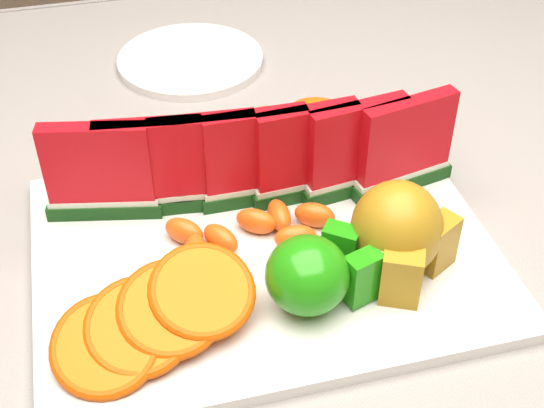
# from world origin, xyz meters

# --- Properties ---
(table) EXTENTS (1.40, 0.90, 0.75)m
(table) POSITION_xyz_m (0.00, 0.00, 0.65)
(table) COLOR #52301C
(table) RESTS_ON ground
(tablecloth) EXTENTS (1.53, 1.03, 0.20)m
(tablecloth) POSITION_xyz_m (0.00, 0.00, 0.72)
(tablecloth) COLOR gray
(tablecloth) RESTS_ON table
(platter) EXTENTS (0.40, 0.30, 0.01)m
(platter) POSITION_xyz_m (0.07, -0.06, 0.76)
(platter) COLOR silver
(platter) RESTS_ON tablecloth
(apple_cluster) EXTENTS (0.10, 0.08, 0.06)m
(apple_cluster) POSITION_xyz_m (0.10, -0.13, 0.80)
(apple_cluster) COLOR #3C791A
(apple_cluster) RESTS_ON platter
(pear_cluster) EXTENTS (0.10, 0.10, 0.09)m
(pear_cluster) POSITION_xyz_m (0.18, -0.11, 0.81)
(pear_cluster) COLOR #97830A
(pear_cluster) RESTS_ON platter
(side_plate) EXTENTS (0.22, 0.22, 0.01)m
(side_plate) POSITION_xyz_m (0.07, 0.30, 0.76)
(side_plate) COLOR silver
(side_plate) RESTS_ON tablecloth
(watermelon_row) EXTENTS (0.39, 0.07, 0.10)m
(watermelon_row) POSITION_xyz_m (0.08, 0.01, 0.82)
(watermelon_row) COLOR #083809
(watermelon_row) RESTS_ON platter
(orange_fan_front) EXTENTS (0.18, 0.12, 0.05)m
(orange_fan_front) POSITION_xyz_m (-0.03, -0.13, 0.79)
(orange_fan_front) COLOR #EA3600
(orange_fan_front) RESTS_ON platter
(orange_fan_back) EXTENTS (0.30, 0.12, 0.05)m
(orange_fan_back) POSITION_xyz_m (0.07, 0.07, 0.79)
(orange_fan_back) COLOR #EA3600
(orange_fan_back) RESTS_ON platter
(tangerine_segments) EXTENTS (0.16, 0.07, 0.02)m
(tangerine_segments) POSITION_xyz_m (0.06, -0.04, 0.78)
(tangerine_segments) COLOR orange
(tangerine_segments) RESTS_ON platter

